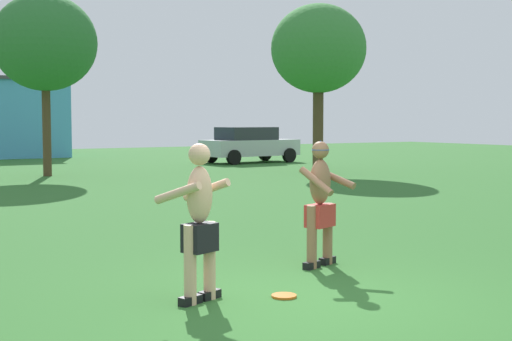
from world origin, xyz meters
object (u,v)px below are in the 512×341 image
at_px(player_in_black, 199,219).
at_px(frisbee, 284,296).
at_px(player_with_cap, 321,198).
at_px(car_silver_near_post, 249,144).
at_px(tree_left_field, 45,43).
at_px(tree_behind_players, 319,49).

relative_size(player_in_black, frisbee, 6.12).
distance_m(player_with_cap, car_silver_near_post, 22.54).
xyz_separation_m(tree_left_field, tree_behind_players, (8.89, -3.35, -0.04)).
bearing_deg(tree_left_field, frisbee, -97.63).
height_order(frisbee, tree_left_field, tree_left_field).
relative_size(player_in_black, car_silver_near_post, 0.37).
bearing_deg(player_in_black, player_with_cap, 20.04).
xyz_separation_m(player_with_cap, frisbee, (-1.30, -1.10, -0.88)).
bearing_deg(tree_left_field, player_with_cap, -93.76).
xyz_separation_m(frisbee, car_silver_near_post, (12.14, 20.86, 0.81)).
bearing_deg(frisbee, player_in_black, 160.05).
distance_m(frisbee, car_silver_near_post, 24.15).
bearing_deg(player_in_black, car_silver_near_post, 57.69).
distance_m(car_silver_near_post, tree_left_field, 10.78).
distance_m(player_in_black, tree_left_field, 18.32).
relative_size(player_in_black, tree_behind_players, 0.27).
bearing_deg(car_silver_near_post, frisbee, -120.20).
height_order(frisbee, tree_behind_players, tree_behind_players).
bearing_deg(tree_behind_players, player_in_black, -130.34).
bearing_deg(tree_behind_players, frisbee, -127.69).
bearing_deg(player_in_black, tree_behind_players, 49.66).
relative_size(car_silver_near_post, tree_behind_players, 0.73).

